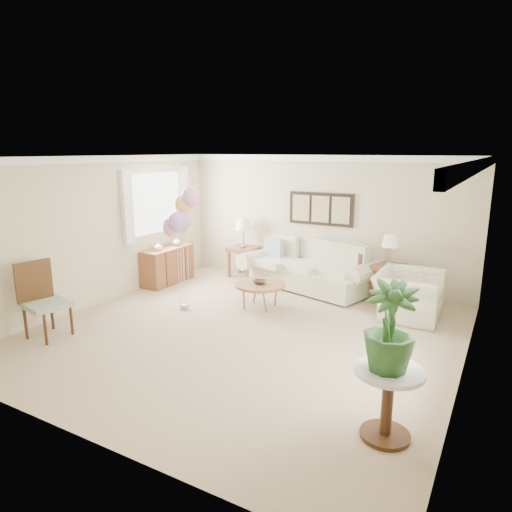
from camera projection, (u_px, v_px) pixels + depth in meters
The scene contains 18 objects.
ground_plane at pixel (245, 332), 6.91m from camera, with size 6.00×6.00×0.00m, color tan.
room_shell at pixel (241, 225), 6.67m from camera, with size 6.04×6.04×2.60m.
wall_art_triptych at pixel (321, 209), 9.07m from camera, with size 1.35×0.06×0.65m.
sofa at pixel (311, 269), 9.04m from camera, with size 2.89×1.59×0.97m.
end_table_left at pixel (244, 252), 9.86m from camera, with size 0.60×0.54×0.65m.
end_table_right at pixel (389, 270), 8.36m from camera, with size 0.59×0.54×0.65m.
lamp_left at pixel (243, 225), 9.72m from camera, with size 0.36×0.36×0.63m.
lamp_right at pixel (391, 242), 8.24m from camera, with size 0.32×0.32×0.57m.
coffee_table at pixel (260, 285), 7.91m from camera, with size 0.87×0.87×0.44m.
decor_bowl at pixel (260, 282), 7.88m from camera, with size 0.23×0.23×0.06m, color #312620.
armchair at pixel (408, 295), 7.49m from camera, with size 1.15×1.01×0.75m, color beige.
side_table at pixel (388, 386), 4.27m from camera, with size 0.66×0.66×0.71m.
potted_plant at pixel (389, 327), 4.12m from camera, with size 0.48×0.48×0.85m, color #204519.
accent_chair at pixel (43, 298), 6.66m from camera, with size 0.65×0.65×1.13m.
credenza at pixel (167, 265), 9.42m from camera, with size 0.46×1.20×0.74m.
vase_white at pixel (158, 246), 9.07m from camera, with size 0.16×0.16×0.17m, color white.
vase_sage at pixel (177, 241), 9.56m from camera, with size 0.17×0.17×0.17m, color #B7BFB2.
balloon_cluster at pixel (181, 215), 7.49m from camera, with size 0.54×0.56×2.13m.
Camera 1 is at (3.31, -5.56, 2.69)m, focal length 32.00 mm.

